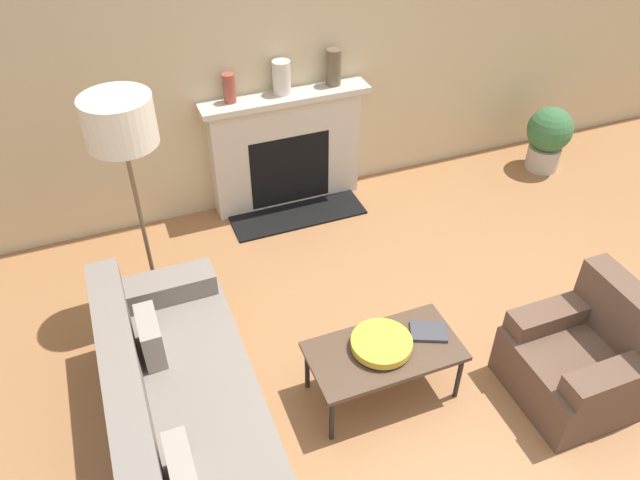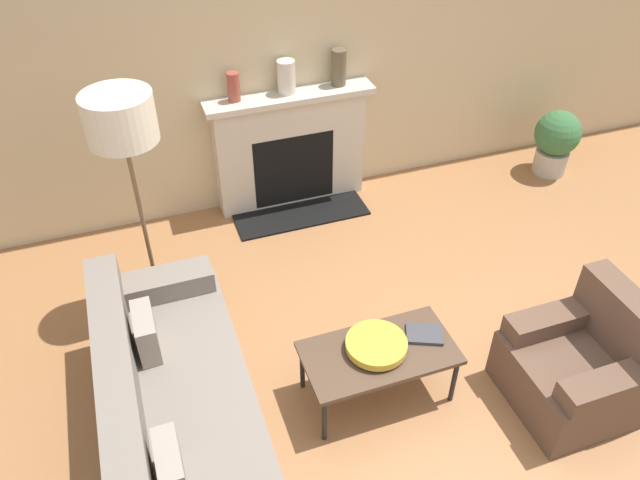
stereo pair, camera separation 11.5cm
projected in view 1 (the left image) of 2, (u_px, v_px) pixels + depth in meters
ground_plane at (422, 396)px, 4.07m from camera, size 18.00×18.00×0.00m
wall_back at (288, 41)px, 5.03m from camera, size 18.00×0.06×2.90m
fireplace at (287, 151)px, 5.48m from camera, size 1.44×0.59×1.07m
couch at (185, 424)px, 3.56m from camera, size 0.82×2.10×0.76m
armchair_near at (584, 359)px, 3.94m from camera, size 0.74×0.73×0.79m
coffee_table at (384, 353)px, 3.87m from camera, size 0.95×0.50×0.41m
bowl at (381, 343)px, 3.83m from camera, size 0.38×0.38×0.07m
book at (429, 331)px, 3.95m from camera, size 0.28×0.25×0.02m
floor_lamp at (122, 136)px, 3.84m from camera, size 0.44×0.44×1.70m
mantel_vase_left at (229, 88)px, 4.94m from camera, size 0.10×0.10×0.24m
mantel_vase_center_left at (282, 77)px, 5.05m from camera, size 0.15×0.15×0.27m
mantel_vase_center_right at (334, 67)px, 5.17m from camera, size 0.12×0.12×0.30m
potted_plant at (548, 136)px, 6.02m from camera, size 0.43×0.43×0.64m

